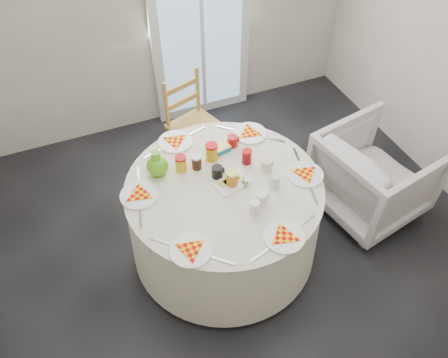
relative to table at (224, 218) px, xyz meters
name	(u,v)px	position (x,y,z in m)	size (l,w,h in m)	color
floor	(244,257)	(0.11, -0.16, -0.38)	(4.00, 4.00, 0.00)	black
glass_door	(200,18)	(0.51, 1.79, 0.68)	(1.00, 0.08, 2.10)	silver
table	(224,218)	(0.00, 0.00, 0.00)	(1.43, 1.43, 0.73)	silver
wooden_chair	(195,125)	(0.15, 1.02, 0.09)	(0.41, 0.39, 0.92)	#BA8140
armchair	(374,173)	(1.32, -0.06, 0.02)	(0.81, 0.76, 0.83)	beige
place_settings	(224,182)	(0.00, 0.00, 0.40)	(1.43, 1.43, 0.03)	white
jar_cluster	(213,158)	(0.00, 0.20, 0.45)	(0.53, 0.27, 0.15)	#846015
butter_tub	(222,146)	(0.12, 0.33, 0.41)	(0.12, 0.09, 0.05)	#0A72A0
green_pitcher	(157,160)	(-0.39, 0.29, 0.49)	(0.15, 0.15, 0.20)	#57AE18
cheese_platter	(232,180)	(0.06, -0.01, 0.40)	(0.25, 0.16, 0.03)	silver
mugs_glasses	(248,173)	(0.17, -0.02, 0.44)	(0.59, 0.59, 0.11)	#999797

